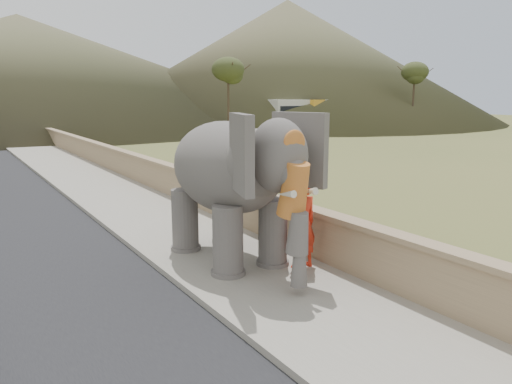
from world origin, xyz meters
The scene contains 11 objects.
ground centered at (0.00, 0.00, 0.00)m, with size 160.00×160.00×0.00m, color olive.
walkway centered at (0.00, 10.00, 0.07)m, with size 3.00×120.00×0.15m, color #9E9687.
parapet centered at (1.65, 10.00, 0.55)m, with size 0.30×120.00×1.10m, color tan.
cow centered at (6.67, 14.67, 0.59)m, with size 0.63×1.39×1.17m, color brown.
distant_car centered at (18.31, 33.25, 0.72)m, with size 1.70×4.23×1.44m, color #B9B9C0.
bus_white centered at (26.75, 32.88, 1.55)m, with size 2.50×11.00×3.10m, color beige.
bus_orange centered at (29.63, 33.69, 1.55)m, with size 2.50×11.00×3.10m, color gold.
hill_right centered at (36.00, 52.00, 8.00)m, with size 56.00×56.00×16.00m, color brown.
hill_far centered at (5.00, 70.00, 7.00)m, with size 80.00×80.00×14.00m, color brown.
elephant_and_man centered at (0.02, 3.89, 1.68)m, with size 2.39×4.30×3.08m.
trees centered at (-1.50, 28.58, 3.91)m, with size 48.38×42.82×9.05m.
Camera 1 is at (-4.99, -5.18, 3.62)m, focal length 35.00 mm.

